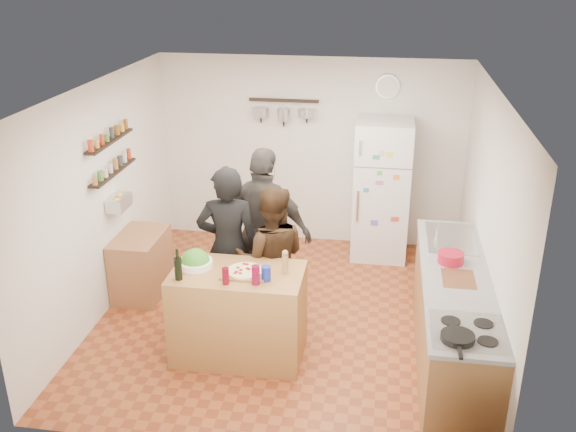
% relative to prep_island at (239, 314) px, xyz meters
% --- Properties ---
extents(room_shell, '(4.20, 4.20, 4.20)m').
position_rel_prep_island_xyz_m(room_shell, '(0.35, 1.16, 0.79)').
color(room_shell, brown).
rests_on(room_shell, ground).
extents(prep_island, '(1.25, 0.72, 0.91)m').
position_rel_prep_island_xyz_m(prep_island, '(0.00, 0.00, 0.00)').
color(prep_island, '#9F733A').
rests_on(prep_island, floor).
extents(pizza_board, '(0.42, 0.34, 0.02)m').
position_rel_prep_island_xyz_m(pizza_board, '(0.08, -0.02, 0.47)').
color(pizza_board, brown).
rests_on(pizza_board, prep_island).
extents(pizza, '(0.34, 0.34, 0.02)m').
position_rel_prep_island_xyz_m(pizza, '(0.08, -0.02, 0.48)').
color(pizza, beige).
rests_on(pizza, pizza_board).
extents(salad_bowl, '(0.33, 0.33, 0.07)m').
position_rel_prep_island_xyz_m(salad_bowl, '(-0.42, 0.05, 0.49)').
color(salad_bowl, white).
rests_on(salad_bowl, prep_island).
extents(wine_bottle, '(0.07, 0.07, 0.21)m').
position_rel_prep_island_xyz_m(wine_bottle, '(-0.50, -0.22, 0.56)').
color(wine_bottle, black).
rests_on(wine_bottle, prep_island).
extents(wine_glass_near, '(0.06, 0.06, 0.16)m').
position_rel_prep_island_xyz_m(wine_glass_near, '(-0.05, -0.24, 0.53)').
color(wine_glass_near, '#560714').
rests_on(wine_glass_near, prep_island).
extents(wine_glass_far, '(0.07, 0.07, 0.18)m').
position_rel_prep_island_xyz_m(wine_glass_far, '(0.22, -0.20, 0.55)').
color(wine_glass_far, '#5F0824').
rests_on(wine_glass_far, prep_island).
extents(pepper_mill, '(0.06, 0.06, 0.19)m').
position_rel_prep_island_xyz_m(pepper_mill, '(0.45, 0.05, 0.55)').
color(pepper_mill, '#9C7541').
rests_on(pepper_mill, prep_island).
extents(salt_canister, '(0.09, 0.09, 0.14)m').
position_rel_prep_island_xyz_m(salt_canister, '(0.30, -0.12, 0.53)').
color(salt_canister, navy).
rests_on(salt_canister, prep_island).
extents(person_left, '(0.70, 0.51, 1.77)m').
position_rel_prep_island_xyz_m(person_left, '(-0.22, 0.57, 0.43)').
color(person_left, black).
rests_on(person_left, floor).
extents(person_center, '(0.85, 0.71, 1.58)m').
position_rel_prep_island_xyz_m(person_center, '(0.22, 0.56, 0.33)').
color(person_center, black).
rests_on(person_center, floor).
extents(person_back, '(1.16, 0.73, 1.84)m').
position_rel_prep_island_xyz_m(person_back, '(0.08, 0.99, 0.46)').
color(person_back, '#2E2A28').
rests_on(person_back, floor).
extents(counter_run, '(0.63, 2.63, 0.90)m').
position_rel_prep_island_xyz_m(counter_run, '(2.05, 0.22, -0.01)').
color(counter_run, '#9E7042').
rests_on(counter_run, floor).
extents(stove_top, '(0.60, 0.62, 0.02)m').
position_rel_prep_island_xyz_m(stove_top, '(2.05, -0.73, 0.46)').
color(stove_top, white).
rests_on(stove_top, counter_run).
extents(skillet, '(0.26, 0.26, 0.05)m').
position_rel_prep_island_xyz_m(skillet, '(1.95, -0.87, 0.49)').
color(skillet, black).
rests_on(skillet, stove_top).
extents(sink, '(0.50, 0.80, 0.03)m').
position_rel_prep_island_xyz_m(sink, '(2.05, 1.07, 0.46)').
color(sink, silver).
rests_on(sink, counter_run).
extents(cutting_board, '(0.30, 0.40, 0.02)m').
position_rel_prep_island_xyz_m(cutting_board, '(2.05, 0.17, 0.46)').
color(cutting_board, brown).
rests_on(cutting_board, counter_run).
extents(red_bowl, '(0.25, 0.25, 0.10)m').
position_rel_prep_island_xyz_m(red_bowl, '(2.00, 0.49, 0.52)').
color(red_bowl, '#AB132B').
rests_on(red_bowl, counter_run).
extents(fridge, '(0.70, 0.68, 1.80)m').
position_rel_prep_island_xyz_m(fridge, '(1.30, 2.52, 0.45)').
color(fridge, white).
rests_on(fridge, floor).
extents(wall_clock, '(0.30, 0.03, 0.30)m').
position_rel_prep_island_xyz_m(wall_clock, '(1.30, 2.85, 1.69)').
color(wall_clock, silver).
rests_on(wall_clock, back_wall).
extents(spice_shelf_lower, '(0.12, 1.00, 0.02)m').
position_rel_prep_island_xyz_m(spice_shelf_lower, '(-1.58, 0.97, 1.04)').
color(spice_shelf_lower, black).
rests_on(spice_shelf_lower, left_wall).
extents(spice_shelf_upper, '(0.12, 1.00, 0.02)m').
position_rel_prep_island_xyz_m(spice_shelf_upper, '(-1.58, 0.97, 1.40)').
color(spice_shelf_upper, black).
rests_on(spice_shelf_upper, left_wall).
extents(produce_basket, '(0.18, 0.35, 0.14)m').
position_rel_prep_island_xyz_m(produce_basket, '(-1.55, 0.97, 0.69)').
color(produce_basket, silver).
rests_on(produce_basket, left_wall).
extents(side_table, '(0.50, 0.80, 0.73)m').
position_rel_prep_island_xyz_m(side_table, '(-1.39, 1.04, -0.09)').
color(side_table, '#AB6F47').
rests_on(side_table, floor).
extents(pot_rack, '(0.90, 0.04, 0.04)m').
position_rel_prep_island_xyz_m(pot_rack, '(-0.00, 2.77, 1.49)').
color(pot_rack, black).
rests_on(pot_rack, back_wall).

